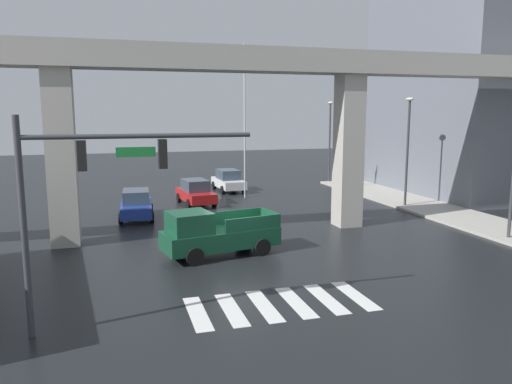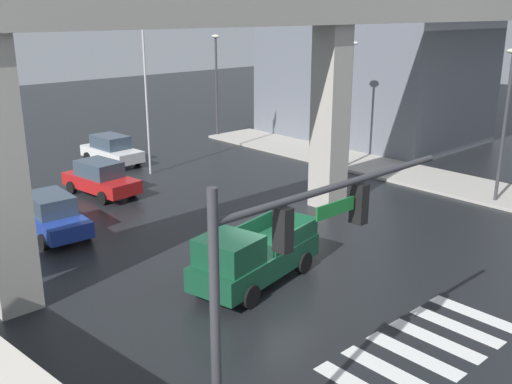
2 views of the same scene
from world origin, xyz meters
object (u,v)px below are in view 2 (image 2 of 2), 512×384
Objects in this scene: pickup_truck at (251,258)px; street_lamp_far_north at (216,73)px; sedan_blue at (51,215)px; sedan_white at (111,150)px; traffic_signal_mast at (287,263)px; street_lamp_near_corner at (507,108)px; flagpole at (146,59)px; sedan_red at (101,178)px; street_lamp_mid_block at (351,90)px.

pickup_truck is 0.74× the size of street_lamp_far_north.
sedan_white is (7.69, 8.82, 0.00)m from sedan_blue.
street_lamp_near_corner reaches higher than traffic_signal_mast.
sedan_blue and sedan_white have the same top height.
sedan_blue is 0.39× the size of flagpole.
sedan_blue is 0.61× the size of street_lamp_far_north.
street_lamp_near_corner is (17.45, -10.39, 3.70)m from sedan_blue.
sedan_red is at bearing -151.55° from street_lamp_far_north.
street_lamp_mid_block is at bearing -20.38° from sedan_red.
flagpole is at bearing 63.76° from traffic_signal_mast.
street_lamp_near_corner is at bearing -59.56° from flagpole.
street_lamp_far_north is at bearing 53.67° from pickup_truck.
sedan_blue is 0.68× the size of traffic_signal_mast.
sedan_red is (1.27, 12.59, -0.14)m from pickup_truck.
sedan_white is 0.68× the size of traffic_signal_mast.
traffic_signal_mast is (-6.13, -18.98, 3.53)m from sedan_red.
street_lamp_far_north is at bearing 31.77° from sedan_blue.
pickup_truck is 0.83× the size of traffic_signal_mast.
street_lamp_far_north is at bearing 90.00° from street_lamp_near_corner.
flagpole is (4.06, 1.70, 5.53)m from sedan_red.
street_lamp_mid_block reaches higher than sedan_white.
street_lamp_far_north is at bearing 53.43° from traffic_signal_mast.
flagpole reaches higher than sedan_blue.
street_lamp_far_north is (13.28, 7.20, 3.70)m from sedan_red.
street_lamp_mid_block is 11.51m from flagpole.
traffic_signal_mast is 0.90× the size of street_lamp_mid_block.
sedan_white is (4.80, 17.80, -0.14)m from pickup_truck.
sedan_white is 21.86m from street_lamp_near_corner.
street_lamp_mid_block is (19.42, 14.04, 0.17)m from traffic_signal_mast.
pickup_truck is 0.74× the size of street_lamp_near_corner.
flagpole is (5.32, 14.29, 5.40)m from pickup_truck.
street_lamp_near_corner is 1.00× the size of street_lamp_mid_block.
sedan_blue is at bearing 107.87° from pickup_truck.
street_lamp_near_corner is at bearing -90.00° from street_lamp_mid_block.
sedan_white is at bearing 48.92° from sedan_blue.
street_lamp_mid_block is (13.28, -4.93, 3.70)m from sedan_red.
street_lamp_mid_block is at bearing -4.35° from sedan_blue.
sedan_white is at bearing 68.23° from traffic_signal_mast.
street_lamp_mid_block reaches higher than traffic_signal_mast.
traffic_signal_mast is (-1.97, -15.37, 3.53)m from sedan_blue.
sedan_blue is 0.61× the size of street_lamp_mid_block.
pickup_truck is 12.65m from sedan_red.
pickup_truck is 1.22× the size of sedan_blue.
pickup_truck is 24.82m from street_lamp_far_north.
sedan_white is 14.56m from street_lamp_mid_block.
sedan_white is 0.61× the size of street_lamp_far_north.
sedan_blue is 11.71m from sedan_white.
traffic_signal_mast is 32.59m from street_lamp_far_north.
sedan_blue is 11.24m from flagpole.
pickup_truck is 16.82m from street_lamp_mid_block.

